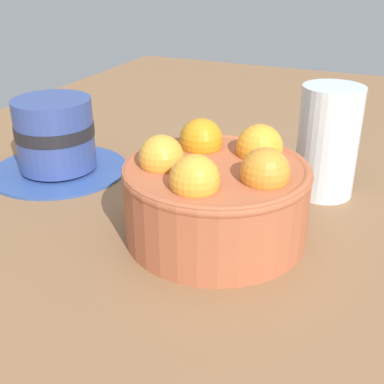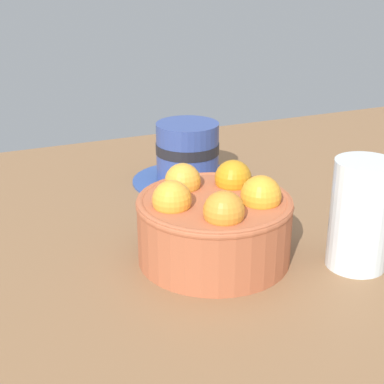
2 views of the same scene
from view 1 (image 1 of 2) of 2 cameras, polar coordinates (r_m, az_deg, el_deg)
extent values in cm
cube|color=brown|center=(45.92, 2.60, -6.77)|extent=(142.77, 91.18, 3.44)
cylinder|color=#AD5938|center=(43.38, 2.73, -1.12)|extent=(15.80, 15.80, 6.72)
torus|color=#AD5938|center=(42.12, 2.81, 2.47)|extent=(16.00, 16.00, 1.00)
sphere|color=gold|center=(41.91, -3.51, 3.94)|extent=(3.84, 3.84, 3.84)
sphere|color=orange|center=(37.66, 0.68, 1.36)|extent=(3.92, 3.92, 3.92)
sphere|color=orange|center=(39.41, 8.31, 2.23)|extent=(3.94, 3.94, 3.94)
sphere|color=orange|center=(44.42, 7.69, 5.06)|extent=(4.10, 4.10, 4.10)
sphere|color=orange|center=(45.82, 1.04, 5.95)|extent=(3.98, 3.98, 3.98)
cylinder|color=#2F4C94|center=(59.69, -14.85, 2.60)|extent=(15.47, 15.47, 0.60)
cylinder|color=#33478C|center=(58.20, -15.32, 6.43)|extent=(8.60, 8.60, 7.86)
cylinder|color=black|center=(58.06, -15.37, 6.85)|extent=(8.76, 8.76, 1.41)
cylinder|color=silver|center=(52.32, 15.18, 5.55)|extent=(6.08, 6.08, 11.28)
camera|label=2|loc=(0.38, 98.12, 6.98)|focal=54.70mm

